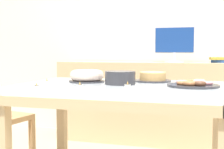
{
  "coord_description": "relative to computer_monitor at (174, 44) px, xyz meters",
  "views": [
    {
      "loc": [
        0.53,
        -2.03,
        0.99
      ],
      "look_at": [
        -0.1,
        0.11,
        0.83
      ],
      "focal_mm": 50.0,
      "sensor_mm": 36.0,
      "label": 1
    }
  ],
  "objects": [
    {
      "name": "wall_back",
      "position": [
        -0.23,
        0.3,
        0.23
      ],
      "size": [
        8.0,
        0.1,
        2.6
      ],
      "primitive_type": "cube",
      "color": "silver",
      "rests_on": "ground"
    },
    {
      "name": "dining_table",
      "position": [
        -0.23,
        -1.34,
        -0.4
      ],
      "size": [
        1.41,
        0.94,
        0.77
      ],
      "color": "silver",
      "rests_on": "ground"
    },
    {
      "name": "sideboard",
      "position": [
        -0.23,
        0.0,
        -0.63
      ],
      "size": [
        2.08,
        0.44,
        0.88
      ],
      "color": "#D1B284",
      "rests_on": "ground"
    },
    {
      "name": "computer_monitor",
      "position": [
        0.0,
        0.0,
        0.0
      ],
      "size": [
        0.42,
        0.2,
        0.38
      ],
      "color": "silver",
      "rests_on": "sideboard"
    },
    {
      "name": "book_stack",
      "position": [
        0.48,
        0.0,
        -0.16
      ],
      "size": [
        0.26,
        0.18,
        0.06
      ],
      "color": "#23478C",
      "rests_on": "sideboard"
    },
    {
      "name": "cake_chocolate_round",
      "position": [
        -0.06,
        -1.05,
        -0.27
      ],
      "size": [
        0.27,
        0.27,
        0.07
      ],
      "color": "#333338",
      "rests_on": "dining_table"
    },
    {
      "name": "cake_golden_bundt",
      "position": [
        -0.52,
        -1.22,
        -0.26
      ],
      "size": [
        0.26,
        0.26,
        0.09
      ],
      "color": "#333338",
      "rests_on": "dining_table"
    },
    {
      "name": "pastry_platter",
      "position": [
        0.24,
        -1.32,
        -0.29
      ],
      "size": [
        0.33,
        0.33,
        0.04
      ],
      "color": "#333338",
      "rests_on": "dining_table"
    },
    {
      "name": "plate_stack",
      "position": [
        -0.24,
        -1.31,
        -0.26
      ],
      "size": [
        0.21,
        0.21,
        0.09
      ],
      "color": "#333338",
      "rests_on": "dining_table"
    },
    {
      "name": "tealight_near_cakes",
      "position": [
        -0.44,
        -1.55,
        -0.29
      ],
      "size": [
        0.04,
        0.04,
        0.04
      ],
      "color": "silver",
      "rests_on": "dining_table"
    },
    {
      "name": "tealight_centre",
      "position": [
        -0.16,
        -1.45,
        -0.29
      ],
      "size": [
        0.04,
        0.04,
        0.04
      ],
      "color": "silver",
      "rests_on": "dining_table"
    },
    {
      "name": "tealight_right_edge",
      "position": [
        -0.77,
        -1.38,
        -0.29
      ],
      "size": [
        0.04,
        0.04,
        0.04
      ],
      "color": "silver",
      "rests_on": "dining_table"
    },
    {
      "name": "tealight_left_edge",
      "position": [
        -0.28,
        -0.95,
        -0.29
      ],
      "size": [
        0.04,
        0.04,
        0.04
      ],
      "color": "silver",
      "rests_on": "dining_table"
    },
    {
      "name": "tealight_near_front",
      "position": [
        -0.68,
        -1.67,
        -0.29
      ],
      "size": [
        0.04,
        0.04,
        0.04
      ],
      "color": "silver",
      "rests_on": "dining_table"
    }
  ]
}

